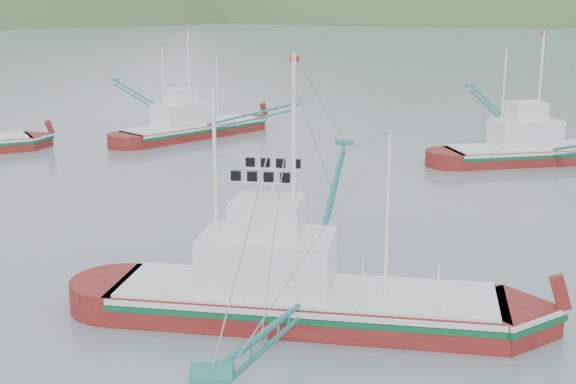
{
  "coord_description": "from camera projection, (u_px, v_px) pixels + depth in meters",
  "views": [
    {
      "loc": [
        -2.12,
        -33.04,
        12.98
      ],
      "look_at": [
        0.0,
        6.0,
        3.2
      ],
      "focal_mm": 50.0,
      "sensor_mm": 36.0,
      "label": 1
    }
  ],
  "objects": [
    {
      "name": "main_boat",
      "position": [
        302.0,
        271.0,
        32.11
      ],
      "size": [
        16.34,
        28.22,
        11.59
      ],
      "rotation": [
        0.0,
        0.0,
        -0.23
      ],
      "color": "maroon",
      "rests_on": "ground"
    },
    {
      "name": "bg_boat_far",
      "position": [
        193.0,
        113.0,
        73.36
      ],
      "size": [
        20.83,
        21.98,
        10.43
      ],
      "rotation": [
        0.0,
        0.0,
        0.73
      ],
      "color": "maroon",
      "rests_on": "ground"
    },
    {
      "name": "bg_boat_right",
      "position": [
        540.0,
        140.0,
        62.53
      ],
      "size": [
        15.37,
        26.9,
        10.96
      ],
      "rotation": [
        0.0,
        0.0,
        0.15
      ],
      "color": "maroon",
      "rests_on": "ground"
    },
    {
      "name": "ridge_distant",
      "position": [
        288.0,
        10.0,
        579.3
      ],
      "size": [
        960.0,
        400.0,
        240.0
      ],
      "primitive_type": "ellipsoid",
      "color": "slate",
      "rests_on": "ground"
    },
    {
      "name": "ground",
      "position": [
        295.0,
        295.0,
        35.27
      ],
      "size": [
        1200.0,
        1200.0,
        0.0
      ],
      "primitive_type": "plane",
      "color": "slate",
      "rests_on": "ground"
    }
  ]
}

